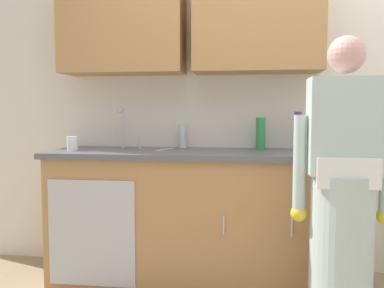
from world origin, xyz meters
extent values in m
cube|color=silver|center=(0.00, 1.05, 1.35)|extent=(4.80, 0.10, 2.70)
cube|color=#B27F4C|center=(-1.04, 0.83, 1.85)|extent=(0.91, 0.34, 0.70)
cube|color=#B27F4C|center=(-0.05, 0.83, 1.85)|extent=(0.91, 0.34, 0.70)
cube|color=#B27F4C|center=(-0.55, 0.70, 0.45)|extent=(1.90, 0.60, 0.90)
cube|color=#B7BABF|center=(-1.15, 0.39, 0.41)|extent=(0.60, 0.01, 0.72)
cylinder|color=silver|center=(-0.27, 0.39, 0.50)|extent=(0.01, 0.01, 0.12)
cylinder|color=silver|center=(0.16, 0.39, 0.50)|extent=(0.01, 0.01, 0.12)
cube|color=#595960|center=(-0.55, 0.70, 0.92)|extent=(1.96, 0.66, 0.04)
cube|color=#B7BABF|center=(-1.02, 0.70, 0.92)|extent=(0.50, 0.36, 0.03)
cylinder|color=#B7BABF|center=(-1.06, 0.85, 1.09)|extent=(0.02, 0.02, 0.30)
sphere|color=#B7BABF|center=(-1.06, 0.79, 1.23)|extent=(0.04, 0.04, 0.04)
cylinder|color=#B7BABF|center=(-0.93, 0.85, 0.99)|extent=(0.02, 0.02, 0.10)
cylinder|color=#B2C6C1|center=(0.40, 0.09, 0.44)|extent=(0.34, 0.34, 0.88)
cube|color=#B2C6C1|center=(0.40, 0.09, 1.14)|extent=(0.38, 0.22, 0.52)
sphere|color=#D49D94|center=(0.40, 0.09, 1.52)|extent=(0.20, 0.20, 0.20)
cube|color=white|center=(0.40, -0.03, 0.90)|extent=(0.32, 0.04, 0.16)
cylinder|color=#B2C6C1|center=(0.17, 0.11, 0.93)|extent=(0.07, 0.07, 0.55)
sphere|color=yellow|center=(0.17, 0.11, 0.65)|extent=(0.09, 0.09, 0.09)
cylinder|color=silver|center=(-0.61, 0.93, 1.03)|extent=(0.06, 0.06, 0.18)
cylinder|color=#2D8C4C|center=(-0.02, 0.90, 1.06)|extent=(0.07, 0.07, 0.24)
cylinder|color=#66388C|center=(0.25, 0.90, 1.08)|extent=(0.06, 0.06, 0.28)
cylinder|color=white|center=(-1.36, 0.61, 0.99)|extent=(0.08, 0.08, 0.10)
cube|color=silver|center=(-0.72, 0.76, 0.94)|extent=(0.10, 0.24, 0.01)
cube|color=#4CBF4C|center=(0.29, 0.48, 0.96)|extent=(0.11, 0.07, 0.03)
camera|label=1|loc=(-0.13, -2.25, 1.22)|focal=39.18mm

